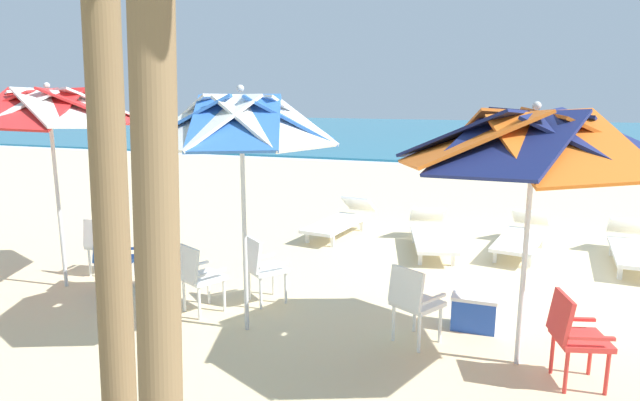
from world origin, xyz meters
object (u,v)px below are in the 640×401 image
(beach_umbrella_0, at_px, (534,141))
(sun_lounger_1, at_px, (522,236))
(plastic_chair_1, at_px, (574,333))
(plastic_chair_2, at_px, (198,274))
(plastic_chair_3, at_px, (262,266))
(sun_lounger_0, at_px, (634,248))
(beach_umbrella_1, at_px, (241,122))
(beach_umbrella_2, at_px, (49,109))
(plastic_chair_0, at_px, (414,300))
(sun_lounger_2, at_px, (432,234))
(palm_tree_1, at_px, (96,21))
(plastic_chair_4, at_px, (112,257))
(plastic_chair_5, at_px, (103,242))
(sun_lounger_3, at_px, (341,220))
(cooler_box, at_px, (474,312))

(beach_umbrella_0, bearing_deg, sun_lounger_1, 88.78)
(plastic_chair_1, bearing_deg, beach_umbrella_0, 153.26)
(plastic_chair_2, bearing_deg, plastic_chair_3, 43.65)
(sun_lounger_0, bearing_deg, beach_umbrella_1, -138.14)
(plastic_chair_1, relative_size, beach_umbrella_2, 0.31)
(plastic_chair_0, distance_m, sun_lounger_2, 3.63)
(beach_umbrella_2, bearing_deg, plastic_chair_3, 7.76)
(palm_tree_1, bearing_deg, plastic_chair_4, 132.55)
(beach_umbrella_2, xyz_separation_m, plastic_chair_5, (0.17, 0.58, -1.95))
(plastic_chair_0, bearing_deg, plastic_chair_4, 177.88)
(plastic_chair_0, xyz_separation_m, sun_lounger_1, (1.15, 4.02, -0.22))
(sun_lounger_3, xyz_separation_m, cooler_box, (2.70, -3.48, -0.08))
(plastic_chair_3, bearing_deg, sun_lounger_2, 61.40)
(beach_umbrella_2, bearing_deg, plastic_chair_1, -3.63)
(sun_lounger_1, bearing_deg, sun_lounger_2, -164.24)
(sun_lounger_2, bearing_deg, beach_umbrella_0, -69.59)
(plastic_chair_0, xyz_separation_m, plastic_chair_1, (1.52, -0.31, 0.00))
(beach_umbrella_1, height_order, sun_lounger_3, beach_umbrella_1)
(beach_umbrella_2, distance_m, plastic_chair_5, 2.04)
(plastic_chair_0, height_order, plastic_chair_1, same)
(sun_lounger_1, bearing_deg, sun_lounger_3, 178.79)
(plastic_chair_2, distance_m, sun_lounger_0, 6.68)
(beach_umbrella_1, distance_m, palm_tree_1, 2.20)
(beach_umbrella_0, bearing_deg, plastic_chair_2, 179.89)
(beach_umbrella_1, height_order, sun_lounger_2, beach_umbrella_1)
(plastic_chair_1, height_order, sun_lounger_1, plastic_chair_1)
(sun_lounger_2, bearing_deg, plastic_chair_2, -121.86)
(plastic_chair_1, relative_size, palm_tree_1, 0.19)
(plastic_chair_0, height_order, plastic_chair_5, same)
(beach_umbrella_1, height_order, sun_lounger_1, beach_umbrella_1)
(plastic_chair_0, height_order, beach_umbrella_1, beach_umbrella_1)
(plastic_chair_0, bearing_deg, sun_lounger_3, 117.24)
(plastic_chair_2, distance_m, sun_lounger_2, 4.34)
(plastic_chair_3, xyz_separation_m, sun_lounger_2, (1.70, 3.12, -0.22))
(sun_lounger_0, bearing_deg, sun_lounger_1, 174.38)
(beach_umbrella_1, xyz_separation_m, palm_tree_1, (0.05, -2.07, 0.76))
(plastic_chair_4, height_order, cooler_box, plastic_chair_4)
(beach_umbrella_0, xyz_separation_m, sun_lounger_1, (0.09, 4.10, -1.94))
(plastic_chair_3, distance_m, plastic_chair_4, 2.10)
(beach_umbrella_2, xyz_separation_m, palm_tree_1, (3.08, -2.45, 0.67))
(sun_lounger_2, bearing_deg, sun_lounger_0, 4.59)
(plastic_chair_1, height_order, palm_tree_1, palm_tree_1)
(sun_lounger_0, bearing_deg, sun_lounger_3, 177.30)
(beach_umbrella_1, bearing_deg, plastic_chair_1, -0.32)
(beach_umbrella_2, relative_size, plastic_chair_4, 3.23)
(sun_lounger_1, bearing_deg, beach_umbrella_2, -146.89)
(palm_tree_1, bearing_deg, sun_lounger_2, 76.09)
(sun_lounger_1, bearing_deg, plastic_chair_1, -85.12)
(plastic_chair_4, relative_size, cooler_box, 1.73)
(plastic_chair_0, distance_m, cooler_box, 0.90)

